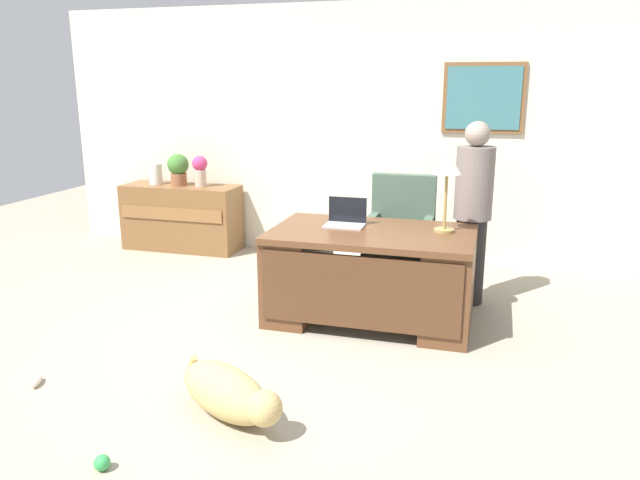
% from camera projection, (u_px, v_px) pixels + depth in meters
% --- Properties ---
extents(ground_plane, '(12.00, 12.00, 0.00)m').
position_uv_depth(ground_plane, '(280.00, 346.00, 4.51)').
color(ground_plane, '#9E937F').
extents(back_wall, '(7.00, 0.16, 2.70)m').
position_uv_depth(back_wall, '(361.00, 133.00, 6.58)').
color(back_wall, beige).
rests_on(back_wall, ground_plane).
extents(desk, '(1.60, 0.99, 0.75)m').
position_uv_depth(desk, '(371.00, 273.00, 4.90)').
color(desk, brown).
rests_on(desk, ground_plane).
extents(credenza, '(1.34, 0.50, 0.75)m').
position_uv_depth(credenza, '(182.00, 217.00, 7.05)').
color(credenza, brown).
rests_on(credenza, ground_plane).
extents(armchair, '(0.60, 0.59, 1.05)m').
position_uv_depth(armchair, '(400.00, 237.00, 5.73)').
color(armchair, '#475B4C').
rests_on(armchair, ground_plane).
extents(person_standing, '(0.32, 0.32, 1.58)m').
position_uv_depth(person_standing, '(472.00, 213.00, 5.20)').
color(person_standing, '#262323').
rests_on(person_standing, ground_plane).
extents(dog_lying, '(0.80, 0.61, 0.30)m').
position_uv_depth(dog_lying, '(229.00, 393.00, 3.51)').
color(dog_lying, tan).
rests_on(dog_lying, ground_plane).
extents(laptop, '(0.32, 0.22, 0.22)m').
position_uv_depth(laptop, '(346.00, 219.00, 5.01)').
color(laptop, '#B2B5BA').
rests_on(laptop, desk).
extents(desk_lamp, '(0.22, 0.22, 0.64)m').
position_uv_depth(desk_lamp, '(447.00, 168.00, 4.67)').
color(desk_lamp, '#9E8447').
rests_on(desk_lamp, desk).
extents(vase_with_flowers, '(0.17, 0.17, 0.35)m').
position_uv_depth(vase_with_flowers, '(200.00, 169.00, 6.83)').
color(vase_with_flowers, '#C9AC99').
rests_on(vase_with_flowers, credenza).
extents(vase_empty, '(0.15, 0.15, 0.24)m').
position_uv_depth(vase_empty, '(156.00, 174.00, 7.00)').
color(vase_empty, silver).
rests_on(vase_empty, credenza).
extents(potted_plant, '(0.24, 0.24, 0.36)m').
position_uv_depth(potted_plant, '(178.00, 168.00, 6.91)').
color(potted_plant, brown).
rests_on(potted_plant, credenza).
extents(dog_toy_ball, '(0.08, 0.08, 0.08)m').
position_uv_depth(dog_toy_ball, '(102.00, 463.00, 3.05)').
color(dog_toy_ball, green).
rests_on(dog_toy_ball, ground_plane).
extents(dog_toy_bone, '(0.11, 0.16, 0.05)m').
position_uv_depth(dog_toy_bone, '(37.00, 381.00, 3.92)').
color(dog_toy_bone, beige).
rests_on(dog_toy_bone, ground_plane).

